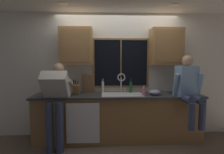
# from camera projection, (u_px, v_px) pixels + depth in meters

# --- Properties ---
(back_wall) EXTENTS (5.61, 0.12, 2.55)m
(back_wall) POSITION_uv_depth(u_px,v_px,m) (117.00, 75.00, 3.93)
(back_wall) COLOR silver
(back_wall) RESTS_ON floor
(ceiling_downlight_left) EXTENTS (0.14, 0.14, 0.01)m
(ceiling_downlight_left) POSITION_uv_depth(u_px,v_px,m) (63.00, 4.00, 3.11)
(ceiling_downlight_left) COLOR #FFEAB2
(ceiling_downlight_right) EXTENTS (0.14, 0.14, 0.01)m
(ceiling_downlight_right) POSITION_uv_depth(u_px,v_px,m) (175.00, 5.00, 3.19)
(ceiling_downlight_right) COLOR #FFEAB2
(window_glass) EXTENTS (1.10, 0.02, 0.95)m
(window_glass) POSITION_uv_depth(u_px,v_px,m) (121.00, 63.00, 3.84)
(window_glass) COLOR black
(window_frame_top) EXTENTS (1.17, 0.02, 0.04)m
(window_frame_top) POSITION_uv_depth(u_px,v_px,m) (121.00, 39.00, 3.78)
(window_frame_top) COLOR brown
(window_frame_bottom) EXTENTS (1.17, 0.02, 0.04)m
(window_frame_bottom) POSITION_uv_depth(u_px,v_px,m) (121.00, 87.00, 3.88)
(window_frame_bottom) COLOR brown
(window_frame_left) EXTENTS (0.04, 0.02, 0.95)m
(window_frame_left) POSITION_uv_depth(u_px,v_px,m) (94.00, 63.00, 3.81)
(window_frame_left) COLOR brown
(window_frame_right) EXTENTS (0.03, 0.02, 0.95)m
(window_frame_right) POSITION_uv_depth(u_px,v_px,m) (148.00, 63.00, 3.86)
(window_frame_right) COLOR brown
(window_mullion_center) EXTENTS (0.02, 0.02, 0.95)m
(window_mullion_center) POSITION_uv_depth(u_px,v_px,m) (121.00, 63.00, 3.83)
(window_mullion_center) COLOR brown
(lower_cabinet_run) EXTENTS (3.21, 0.58, 0.88)m
(lower_cabinet_run) POSITION_uv_depth(u_px,v_px,m) (118.00, 118.00, 3.66)
(lower_cabinet_run) COLOR olive
(lower_cabinet_run) RESTS_ON floor
(countertop) EXTENTS (3.27, 0.62, 0.04)m
(countertop) POSITION_uv_depth(u_px,v_px,m) (118.00, 95.00, 3.60)
(countertop) COLOR #38383D
(countertop) RESTS_ON lower_cabinet_run
(dishwasher_front) EXTENTS (0.60, 0.02, 0.74)m
(dishwasher_front) POSITION_uv_depth(u_px,v_px,m) (83.00, 123.00, 3.32)
(dishwasher_front) COLOR white
(upper_cabinet_left) EXTENTS (0.63, 0.36, 0.72)m
(upper_cabinet_left) POSITION_uv_depth(u_px,v_px,m) (76.00, 46.00, 3.61)
(upper_cabinet_left) COLOR #A87A47
(upper_cabinet_right) EXTENTS (0.63, 0.36, 0.72)m
(upper_cabinet_right) POSITION_uv_depth(u_px,v_px,m) (166.00, 46.00, 3.69)
(upper_cabinet_right) COLOR #A87A47
(sink) EXTENTS (0.80, 0.46, 0.21)m
(sink) POSITION_uv_depth(u_px,v_px,m) (122.00, 99.00, 3.62)
(sink) COLOR silver
(sink) RESTS_ON lower_cabinet_run
(faucet) EXTENTS (0.18, 0.09, 0.40)m
(faucet) POSITION_uv_depth(u_px,v_px,m) (122.00, 80.00, 3.76)
(faucet) COLOR silver
(faucet) RESTS_ON countertop
(person_standing) EXTENTS (0.53, 0.70, 1.54)m
(person_standing) POSITION_uv_depth(u_px,v_px,m) (56.00, 96.00, 3.25)
(person_standing) COLOR #384260
(person_standing) RESTS_ON floor
(person_sitting_on_counter) EXTENTS (0.54, 0.64, 1.26)m
(person_sitting_on_counter) POSITION_uv_depth(u_px,v_px,m) (189.00, 87.00, 3.37)
(person_sitting_on_counter) COLOR #384260
(person_sitting_on_counter) RESTS_ON countertop
(knife_block) EXTENTS (0.12, 0.18, 0.32)m
(knife_block) POSITION_uv_depth(u_px,v_px,m) (76.00, 89.00, 3.56)
(knife_block) COLOR olive
(knife_block) RESTS_ON countertop
(cutting_board) EXTENTS (0.25, 0.10, 0.38)m
(cutting_board) POSITION_uv_depth(u_px,v_px,m) (88.00, 83.00, 3.77)
(cutting_board) COLOR #997047
(cutting_board) RESTS_ON countertop
(mixing_bowl) EXTENTS (0.22, 0.22, 0.11)m
(mixing_bowl) POSITION_uv_depth(u_px,v_px,m) (155.00, 92.00, 3.56)
(mixing_bowl) COLOR #8C99A8
(mixing_bowl) RESTS_ON countertop
(soap_dispenser) EXTENTS (0.06, 0.07, 0.20)m
(soap_dispenser) POSITION_uv_depth(u_px,v_px,m) (144.00, 92.00, 3.49)
(soap_dispenser) COLOR pink
(soap_dispenser) RESTS_ON countertop
(bottle_green_glass) EXTENTS (0.05, 0.05, 0.29)m
(bottle_green_glass) POSITION_uv_depth(u_px,v_px,m) (103.00, 87.00, 3.81)
(bottle_green_glass) COLOR silver
(bottle_green_glass) RESTS_ON countertop
(bottle_tall_clear) EXTENTS (0.06, 0.06, 0.28)m
(bottle_tall_clear) POSITION_uv_depth(u_px,v_px,m) (131.00, 87.00, 3.78)
(bottle_tall_clear) COLOR #1E592D
(bottle_tall_clear) RESTS_ON countertop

